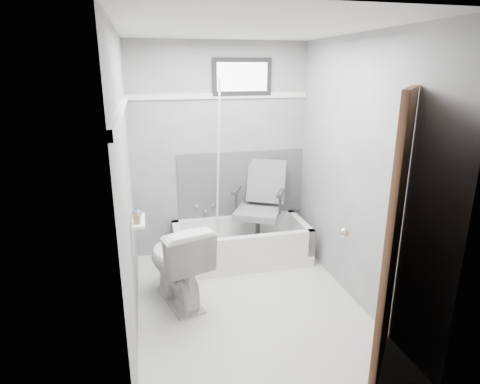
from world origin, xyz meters
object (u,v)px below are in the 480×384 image
object	(u,v)px
door	(458,257)
bathtub	(241,243)
soap_bottle_a	(137,217)
office_chair	(258,206)
toilet	(177,263)
soap_bottle_b	(137,212)

from	to	relation	value
door	bathtub	bearing A→B (deg)	110.42
bathtub	soap_bottle_a	xyz separation A→B (m)	(-1.10, -0.94, 0.76)
soap_bottle_a	office_chair	bearing A→B (deg)	37.32
door	soap_bottle_a	size ratio (longest dim) A/B	18.27
toilet	door	xyz separation A→B (m)	(1.60, -1.53, 0.60)
office_chair	soap_bottle_a	world-z (taller)	office_chair
door	toilet	bearing A→B (deg)	136.37
soap_bottle_b	soap_bottle_a	bearing A→B (deg)	-90.00
soap_bottle_a	soap_bottle_b	xyz separation A→B (m)	(0.00, 0.14, -0.01)
bathtub	office_chair	size ratio (longest dim) A/B	1.52
bathtub	soap_bottle_a	bearing A→B (deg)	-139.35
toilet	door	size ratio (longest dim) A/B	0.40
bathtub	soap_bottle_a	world-z (taller)	soap_bottle_a
office_chair	toilet	distance (m)	1.25
office_chair	bathtub	bearing A→B (deg)	-138.70
soap_bottle_a	soap_bottle_b	size ratio (longest dim) A/B	1.07
office_chair	door	distance (m)	2.37
soap_bottle_a	soap_bottle_b	distance (m)	0.14
bathtub	soap_bottle_b	size ratio (longest dim) A/B	14.60
bathtub	toilet	bearing A→B (deg)	-138.62
office_chair	toilet	size ratio (longest dim) A/B	1.23
toilet	soap_bottle_b	world-z (taller)	soap_bottle_b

